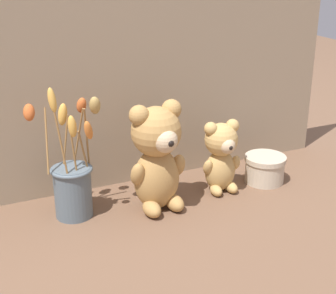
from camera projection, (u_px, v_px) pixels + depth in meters
name	position (u px, v px, depth m)	size (l,w,h in m)	color
ground_plane	(171.00, 202.00, 1.31)	(4.00, 4.00, 0.00)	brown
backdrop_wall	(145.00, 76.00, 1.34)	(1.10, 0.02, 0.58)	gray
teddy_bear_large	(157.00, 155.00, 1.23)	(0.15, 0.14, 0.27)	tan
teddy_bear_medium	(221.00, 155.00, 1.33)	(0.10, 0.10, 0.20)	tan
flower_vase	(72.00, 181.00, 1.21)	(0.17, 0.10, 0.33)	slate
decorative_tin_tall	(265.00, 169.00, 1.41)	(0.11, 0.11, 0.08)	beige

